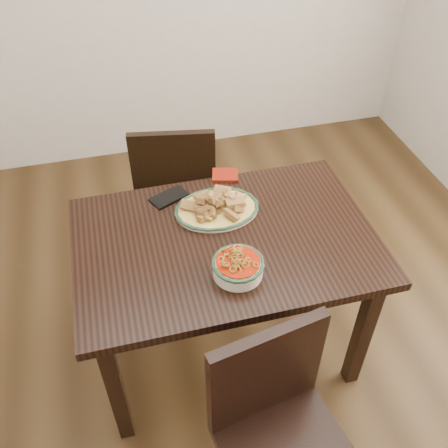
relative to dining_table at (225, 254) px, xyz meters
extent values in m
plane|color=#32210F|center=(0.07, 0.10, -0.65)|extent=(3.50, 3.50, 0.00)
cube|color=black|center=(0.00, 0.00, 0.08)|extent=(1.23, 0.82, 0.04)
cube|color=black|center=(-0.53, -0.33, -0.30)|extent=(0.06, 0.06, 0.71)
cube|color=black|center=(0.53, -0.33, -0.30)|extent=(0.06, 0.06, 0.71)
cube|color=black|center=(-0.53, 0.33, -0.30)|extent=(0.06, 0.06, 0.71)
cube|color=black|center=(0.53, 0.33, -0.30)|extent=(0.06, 0.06, 0.71)
cube|color=black|center=(-0.07, 0.80, -0.22)|extent=(0.49, 0.49, 0.04)
cube|color=black|center=(0.12, 0.94, -0.45)|extent=(0.04, 0.04, 0.41)
cube|color=black|center=(-0.21, 1.00, -0.45)|extent=(0.04, 0.04, 0.41)
cube|color=black|center=(0.06, 0.61, -0.45)|extent=(0.04, 0.04, 0.41)
cube|color=black|center=(-0.27, 0.67, -0.45)|extent=(0.04, 0.04, 0.41)
cube|color=black|center=(-0.11, 0.62, 0.02)|extent=(0.42, 0.11, 0.44)
cube|color=black|center=(0.16, -0.57, -0.45)|extent=(0.04, 0.04, 0.41)
cube|color=black|center=(-0.01, -0.58, 0.02)|extent=(0.42, 0.12, 0.44)
ellipsoid|color=beige|center=(0.01, 0.17, 0.10)|extent=(0.36, 0.27, 0.02)
ellipsoid|color=gold|center=(0.01, 0.17, 0.11)|extent=(0.35, 0.26, 0.01)
torus|color=#17331F|center=(0.01, 0.17, 0.11)|extent=(0.28, 0.28, 0.01)
cylinder|color=white|center=(0.00, -0.20, 0.13)|extent=(0.19, 0.19, 0.06)
torus|color=#173421|center=(0.00, -0.20, 0.15)|extent=(0.20, 0.20, 0.02)
cylinder|color=#9B1D07|center=(0.00, -0.20, 0.16)|extent=(0.17, 0.17, 0.01)
cube|color=black|center=(-0.18, 0.31, 0.10)|extent=(0.19, 0.15, 0.01)
cube|color=maroon|center=(0.11, 0.40, 0.10)|extent=(0.14, 0.13, 0.01)
camera|label=1|loc=(-0.37, -1.41, 1.51)|focal=40.00mm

